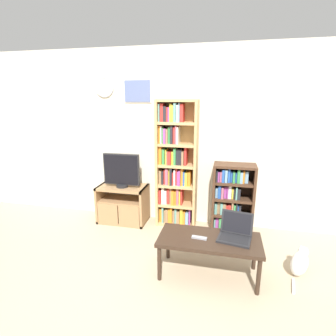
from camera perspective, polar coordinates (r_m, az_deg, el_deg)
ground_plane at (r=2.98m, az=-5.34°, el=-24.14°), size 18.00×18.00×0.00m
wall_back at (r=3.95m, az=1.45°, el=6.53°), size 6.84×0.09×2.60m
tv_stand at (r=4.18m, az=-9.82°, el=-7.70°), size 0.75×0.43×0.58m
television at (r=3.98m, az=-10.08°, el=-0.59°), size 0.56×0.18×0.51m
bookshelf_tall at (r=3.86m, az=1.58°, el=0.17°), size 0.59×0.28×1.87m
bookshelf_short at (r=3.90m, az=13.53°, el=-6.35°), size 0.58×0.32×1.00m
coffee_table at (r=2.94m, az=8.96°, el=-15.65°), size 1.08×0.50×0.44m
laptop at (r=2.95m, az=14.43°, el=-13.37°), size 0.38×0.34×0.26m
remote_near_laptop at (r=2.89m, az=6.83°, el=-14.83°), size 0.16×0.06×0.02m
cat at (r=3.37m, az=26.77°, el=-17.88°), size 0.29×0.51×0.31m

